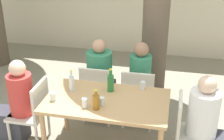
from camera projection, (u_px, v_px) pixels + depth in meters
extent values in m
cylinder|color=brown|center=(156.00, 26.00, 4.67)|extent=(0.40, 0.40, 2.57)
cube|color=tan|center=(107.00, 101.00, 3.71)|extent=(1.47, 0.85, 0.04)
cylinder|color=tan|center=(44.00, 139.00, 3.67)|extent=(0.06, 0.06, 0.74)
cylinder|color=tan|center=(66.00, 107.00, 4.32)|extent=(0.06, 0.06, 0.74)
cylinder|color=tan|center=(164.00, 118.00, 4.07)|extent=(0.06, 0.06, 0.74)
cube|color=beige|center=(28.00, 114.00, 4.05)|extent=(0.44, 0.44, 0.04)
cube|color=beige|center=(40.00, 99.00, 3.91)|extent=(0.04, 0.44, 0.45)
cylinder|color=beige|center=(23.00, 119.00, 4.34)|extent=(0.04, 0.04, 0.41)
cylinder|color=beige|center=(9.00, 135.00, 4.01)|extent=(0.04, 0.04, 0.41)
cylinder|color=beige|center=(49.00, 122.00, 4.27)|extent=(0.04, 0.04, 0.41)
cylinder|color=beige|center=(37.00, 139.00, 3.93)|extent=(0.04, 0.04, 0.41)
cube|color=beige|center=(195.00, 135.00, 3.64)|extent=(0.44, 0.44, 0.04)
cube|color=beige|center=(179.00, 115.00, 3.58)|extent=(0.04, 0.44, 0.45)
cylinder|color=beige|center=(177.00, 138.00, 3.94)|extent=(0.04, 0.04, 0.41)
cube|color=beige|center=(99.00, 93.00, 4.56)|extent=(0.44, 0.44, 0.04)
cube|color=beige|center=(95.00, 84.00, 4.28)|extent=(0.44, 0.04, 0.45)
cylinder|color=beige|center=(114.00, 101.00, 4.79)|extent=(0.04, 0.04, 0.41)
cylinder|color=beige|center=(90.00, 98.00, 4.86)|extent=(0.04, 0.04, 0.41)
cylinder|color=beige|center=(109.00, 114.00, 4.45)|extent=(0.04, 0.04, 0.41)
cylinder|color=beige|center=(83.00, 111.00, 4.52)|extent=(0.04, 0.04, 0.41)
cube|color=beige|center=(139.00, 97.00, 4.45)|extent=(0.44, 0.44, 0.04)
cube|color=beige|center=(137.00, 88.00, 4.17)|extent=(0.44, 0.04, 0.45)
cylinder|color=beige|center=(152.00, 105.00, 4.68)|extent=(0.04, 0.04, 0.41)
cylinder|color=beige|center=(127.00, 102.00, 4.75)|extent=(0.04, 0.04, 0.41)
cylinder|color=beige|center=(150.00, 119.00, 4.34)|extent=(0.04, 0.04, 0.41)
cylinder|color=beige|center=(123.00, 116.00, 4.41)|extent=(0.04, 0.04, 0.41)
cube|color=#383842|center=(12.00, 125.00, 4.18)|extent=(0.40, 0.28, 0.44)
cylinder|color=#C63833|center=(21.00, 94.00, 3.94)|extent=(0.31, 0.31, 0.54)
sphere|color=beige|center=(17.00, 68.00, 3.78)|extent=(0.21, 0.21, 0.21)
cylinder|color=white|center=(203.00, 114.00, 3.50)|extent=(0.35, 0.35, 0.56)
sphere|color=beige|center=(207.00, 85.00, 3.35)|extent=(0.20, 0.20, 0.20)
cube|color=#383842|center=(103.00, 96.00, 4.88)|extent=(0.33, 0.40, 0.44)
cylinder|color=#337F5B|center=(99.00, 71.00, 4.48)|extent=(0.37, 0.37, 0.60)
sphere|color=tan|center=(99.00, 46.00, 4.32)|extent=(0.20, 0.20, 0.20)
cube|color=#383842|center=(141.00, 100.00, 4.77)|extent=(0.27, 0.40, 0.44)
cylinder|color=#337F5B|center=(140.00, 75.00, 4.37)|extent=(0.30, 0.30, 0.59)
sphere|color=#936B51|center=(141.00, 49.00, 4.21)|extent=(0.20, 0.20, 0.20)
cylinder|color=#9E661E|center=(96.00, 102.00, 3.47)|extent=(0.08, 0.08, 0.17)
cylinder|color=#9E661E|center=(96.00, 93.00, 3.42)|extent=(0.03, 0.03, 0.06)
cylinder|color=gold|center=(96.00, 90.00, 3.41)|extent=(0.04, 0.04, 0.01)
cylinder|color=#287A38|center=(111.00, 83.00, 3.84)|extent=(0.08, 0.08, 0.21)
cylinder|color=#287A38|center=(111.00, 73.00, 3.78)|extent=(0.03, 0.03, 0.08)
cylinder|color=gold|center=(111.00, 69.00, 3.76)|extent=(0.04, 0.04, 0.01)
cylinder|color=silver|center=(72.00, 84.00, 3.85)|extent=(0.06, 0.06, 0.20)
cylinder|color=silver|center=(71.00, 74.00, 3.80)|extent=(0.02, 0.02, 0.07)
cylinder|color=gold|center=(71.00, 71.00, 3.78)|extent=(0.03, 0.03, 0.01)
cylinder|color=silver|center=(102.00, 101.00, 3.56)|extent=(0.07, 0.07, 0.10)
cylinder|color=white|center=(143.00, 85.00, 3.91)|extent=(0.06, 0.06, 0.11)
cylinder|color=silver|center=(53.00, 96.00, 3.66)|extent=(0.07, 0.07, 0.10)
cylinder|color=white|center=(85.00, 103.00, 3.51)|extent=(0.07, 0.07, 0.12)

